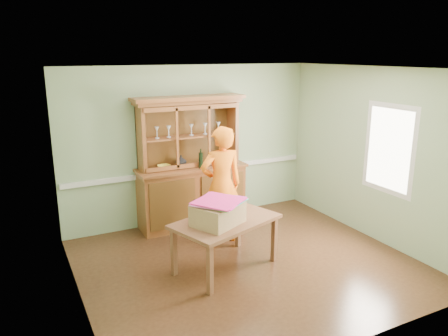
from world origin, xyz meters
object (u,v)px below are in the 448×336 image
china_hutch (191,181)px  cardboard_box (218,214)px  person (221,185)px  dining_table (226,225)px

china_hutch → cardboard_box: china_hutch is taller
china_hutch → person: size_ratio=1.20×
person → dining_table: bearing=72.6°
cardboard_box → person: bearing=61.0°
dining_table → cardboard_box: bearing=-170.6°
dining_table → person: bearing=48.6°
dining_table → cardboard_box: size_ratio=2.62×
person → cardboard_box: bearing=66.3°
dining_table → china_hutch: bearing=64.6°
cardboard_box → person: 1.04m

